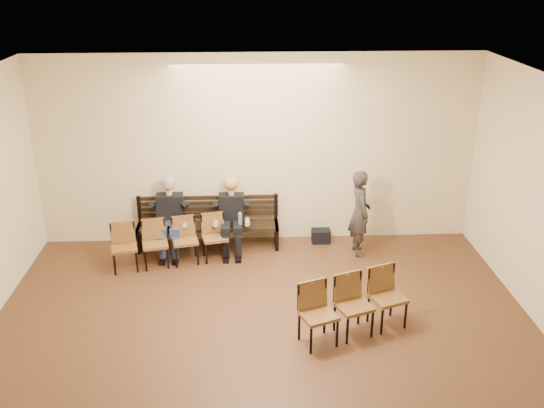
{
  "coord_description": "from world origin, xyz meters",
  "views": [
    {
      "loc": [
        -0.23,
        -5.54,
        4.98
      ],
      "look_at": [
        0.22,
        4.05,
        1.08
      ],
      "focal_mm": 40.0,
      "sensor_mm": 36.0,
      "label": 1
    }
  ],
  "objects_px": {
    "laptop": "(169,225)",
    "bag": "(321,236)",
    "bench": "(208,236)",
    "seated_man": "(170,216)",
    "seated_woman": "(232,217)",
    "water_bottle": "(240,225)",
    "passerby": "(360,207)",
    "chair_row_front": "(170,243)",
    "chair_row_back": "(354,307)"
  },
  "relations": [
    {
      "from": "laptop",
      "to": "bag",
      "type": "distance_m",
      "value": 2.85
    },
    {
      "from": "bench",
      "to": "seated_man",
      "type": "distance_m",
      "value": 0.83
    },
    {
      "from": "bag",
      "to": "seated_man",
      "type": "bearing_deg",
      "value": -175.47
    },
    {
      "from": "seated_woman",
      "to": "seated_man",
      "type": "bearing_deg",
      "value": 180.0
    },
    {
      "from": "laptop",
      "to": "bag",
      "type": "relative_size",
      "value": 0.99
    },
    {
      "from": "seated_woman",
      "to": "bag",
      "type": "bearing_deg",
      "value": 7.53
    },
    {
      "from": "laptop",
      "to": "water_bottle",
      "type": "xyz_separation_m",
      "value": [
        1.28,
        -0.08,
        -0.01
      ]
    },
    {
      "from": "seated_man",
      "to": "passerby",
      "type": "height_order",
      "value": "passerby"
    },
    {
      "from": "bag",
      "to": "chair_row_front",
      "type": "distance_m",
      "value": 2.84
    },
    {
      "from": "water_bottle",
      "to": "chair_row_back",
      "type": "relative_size",
      "value": 0.15
    },
    {
      "from": "seated_woman",
      "to": "laptop",
      "type": "height_order",
      "value": "seated_woman"
    },
    {
      "from": "bag",
      "to": "chair_row_back",
      "type": "bearing_deg",
      "value": -88.34
    },
    {
      "from": "laptop",
      "to": "chair_row_back",
      "type": "relative_size",
      "value": 0.21
    },
    {
      "from": "water_bottle",
      "to": "chair_row_back",
      "type": "bearing_deg",
      "value": -58.34
    },
    {
      "from": "laptop",
      "to": "bench",
      "type": "bearing_deg",
      "value": 20.87
    },
    {
      "from": "passerby",
      "to": "chair_row_front",
      "type": "distance_m",
      "value": 3.39
    },
    {
      "from": "seated_man",
      "to": "bag",
      "type": "xyz_separation_m",
      "value": [
        2.77,
        0.22,
        -0.57
      ]
    },
    {
      "from": "bag",
      "to": "seated_woman",
      "type": "bearing_deg",
      "value": -172.47
    },
    {
      "from": "laptop",
      "to": "seated_man",
      "type": "bearing_deg",
      "value": 84.56
    },
    {
      "from": "chair_row_back",
      "to": "laptop",
      "type": "bearing_deg",
      "value": 116.0
    },
    {
      "from": "bench",
      "to": "chair_row_front",
      "type": "bearing_deg",
      "value": -133.59
    },
    {
      "from": "chair_row_front",
      "to": "laptop",
      "type": "bearing_deg",
      "value": 86.65
    },
    {
      "from": "chair_row_front",
      "to": "chair_row_back",
      "type": "xyz_separation_m",
      "value": [
        2.81,
        -2.27,
        0.03
      ]
    },
    {
      "from": "bench",
      "to": "seated_woman",
      "type": "height_order",
      "value": "seated_woman"
    },
    {
      "from": "water_bottle",
      "to": "bag",
      "type": "height_order",
      "value": "water_bottle"
    },
    {
      "from": "laptop",
      "to": "chair_row_front",
      "type": "height_order",
      "value": "chair_row_front"
    },
    {
      "from": "laptop",
      "to": "water_bottle",
      "type": "bearing_deg",
      "value": -2.55
    },
    {
      "from": "water_bottle",
      "to": "bag",
      "type": "xyz_separation_m",
      "value": [
        1.51,
        0.43,
        -0.44
      ]
    },
    {
      "from": "seated_woman",
      "to": "chair_row_back",
      "type": "distance_m",
      "value": 3.31
    },
    {
      "from": "bench",
      "to": "seated_man",
      "type": "relative_size",
      "value": 1.87
    },
    {
      "from": "bag",
      "to": "chair_row_front",
      "type": "relative_size",
      "value": 0.17
    },
    {
      "from": "bag",
      "to": "water_bottle",
      "type": "bearing_deg",
      "value": -164.26
    },
    {
      "from": "seated_man",
      "to": "laptop",
      "type": "xyz_separation_m",
      "value": [
        -0.01,
        -0.13,
        -0.12
      ]
    },
    {
      "from": "chair_row_front",
      "to": "seated_man",
      "type": "bearing_deg",
      "value": 83.04
    },
    {
      "from": "seated_man",
      "to": "seated_woman",
      "type": "bearing_deg",
      "value": 0.0
    },
    {
      "from": "bag",
      "to": "bench",
      "type": "bearing_deg",
      "value": -177.28
    },
    {
      "from": "passerby",
      "to": "water_bottle",
      "type": "bearing_deg",
      "value": 82.61
    },
    {
      "from": "water_bottle",
      "to": "passerby",
      "type": "xyz_separation_m",
      "value": [
        2.13,
        -0.04,
        0.34
      ]
    },
    {
      "from": "laptop",
      "to": "passerby",
      "type": "distance_m",
      "value": 3.43
    },
    {
      "from": "seated_man",
      "to": "passerby",
      "type": "relative_size",
      "value": 0.77
    },
    {
      "from": "bench",
      "to": "passerby",
      "type": "relative_size",
      "value": 1.44
    },
    {
      "from": "bench",
      "to": "seated_man",
      "type": "xyz_separation_m",
      "value": [
        -0.67,
        -0.12,
        0.47
      ]
    },
    {
      "from": "seated_man",
      "to": "bench",
      "type": "bearing_deg",
      "value": 10.19
    },
    {
      "from": "laptop",
      "to": "passerby",
      "type": "relative_size",
      "value": 0.19
    },
    {
      "from": "bench",
      "to": "chair_row_front",
      "type": "relative_size",
      "value": 1.31
    },
    {
      "from": "bag",
      "to": "passerby",
      "type": "bearing_deg",
      "value": -37.07
    },
    {
      "from": "water_bottle",
      "to": "seated_woman",
      "type": "bearing_deg",
      "value": 126.33
    },
    {
      "from": "bag",
      "to": "chair_row_back",
      "type": "relative_size",
      "value": 0.22
    },
    {
      "from": "seated_man",
      "to": "seated_woman",
      "type": "xyz_separation_m",
      "value": [
        1.11,
        0.0,
        -0.05
      ]
    },
    {
      "from": "bench",
      "to": "water_bottle",
      "type": "xyz_separation_m",
      "value": [
        0.59,
        -0.33,
        0.34
      ]
    }
  ]
}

